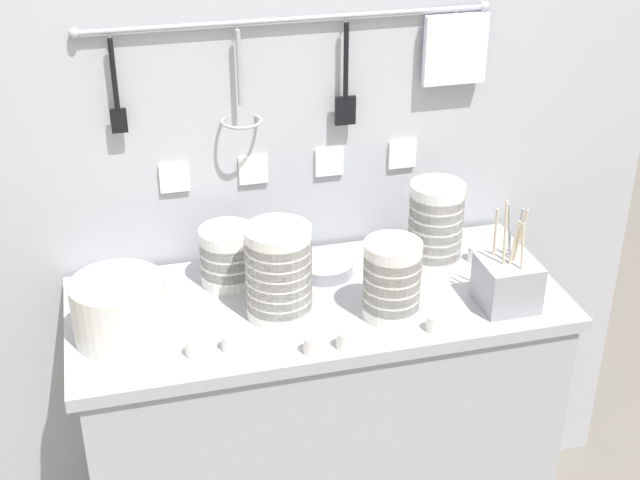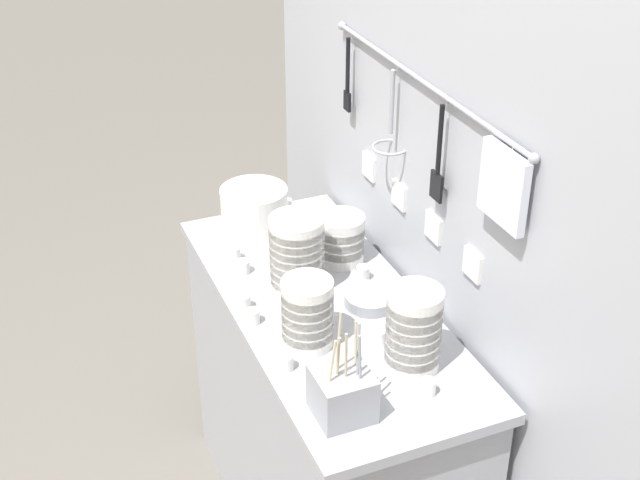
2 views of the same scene
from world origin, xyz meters
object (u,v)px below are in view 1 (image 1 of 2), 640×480
at_px(bowl_stack_back_corner, 279,272).
at_px(plate_stack, 119,309).
at_px(cup_edge_near, 395,268).
at_px(cup_by_caddy, 312,345).
at_px(cup_mid_row, 435,323).
at_px(cup_front_left, 87,302).
at_px(steel_mixing_bowl, 325,267).
at_px(cup_centre, 475,253).
at_px(cup_edge_far, 194,348).
at_px(cup_front_right, 345,340).
at_px(cup_back_right, 275,265).
at_px(cutlery_caddy, 507,282).
at_px(bowl_stack_short_front, 228,256).
at_px(cup_back_left, 230,342).
at_px(bowl_stack_nested_right, 435,224).
at_px(bowl_stack_wide_centre, 392,279).

distance_m(bowl_stack_back_corner, plate_stack, 0.35).
bearing_deg(cup_edge_near, cup_by_caddy, -136.07).
bearing_deg(cup_mid_row, cup_front_left, 159.15).
bearing_deg(steel_mixing_bowl, cup_by_caddy, -109.53).
relative_size(cup_centre, cup_edge_far, 1.00).
distance_m(steel_mixing_bowl, cup_front_left, 0.56).
height_order(cup_front_right, cup_back_right, same).
distance_m(bowl_stack_back_corner, cup_edge_far, 0.25).
distance_m(cutlery_caddy, cup_edge_far, 0.71).
bearing_deg(cup_centre, cup_edge_near, -175.26).
relative_size(cup_edge_near, cup_by_caddy, 1.00).
distance_m(cup_front_left, cup_centre, 0.93).
bearing_deg(bowl_stack_back_corner, cup_mid_row, -25.83).
bearing_deg(bowl_stack_short_front, cup_back_left, -98.89).
distance_m(cup_edge_near, cup_back_right, 0.29).
bearing_deg(cup_by_caddy, cup_front_left, 147.24).
bearing_deg(plate_stack, cup_by_caddy, -23.08).
xyz_separation_m(bowl_stack_back_corner, bowl_stack_short_front, (-0.09, 0.17, -0.04)).
relative_size(bowl_stack_nested_right, cup_front_right, 5.53).
bearing_deg(cup_centre, plate_stack, -172.28).
bearing_deg(steel_mixing_bowl, cup_back_right, 163.94).
distance_m(bowl_stack_nested_right, cup_back_right, 0.40).
height_order(bowl_stack_wide_centre, cup_back_left, bowl_stack_wide_centre).
height_order(plate_stack, cup_by_caddy, plate_stack).
bearing_deg(cup_by_caddy, bowl_stack_nested_right, 37.49).
xyz_separation_m(bowl_stack_wide_centre, cup_front_right, (-0.13, -0.10, -0.07)).
distance_m(bowl_stack_wide_centre, cup_mid_row, 0.13).
bearing_deg(cup_back_left, bowl_stack_short_front, 81.11).
xyz_separation_m(bowl_stack_short_front, cup_back_left, (-0.04, -0.28, -0.05)).
height_order(bowl_stack_wide_centre, plate_stack, bowl_stack_wide_centre).
bearing_deg(bowl_stack_short_front, cup_edge_near, -9.88).
bearing_deg(bowl_stack_wide_centre, cup_back_left, -173.18).
bearing_deg(cup_front_left, cup_mid_row, -20.85).
relative_size(steel_mixing_bowl, cup_front_left, 3.55).
height_order(steel_mixing_bowl, cup_by_caddy, cup_by_caddy).
xyz_separation_m(bowl_stack_wide_centre, cup_centre, (0.28, 0.18, -0.07)).
height_order(bowl_stack_nested_right, steel_mixing_bowl, bowl_stack_nested_right).
height_order(cup_front_left, cup_edge_near, same).
distance_m(bowl_stack_wide_centre, cup_front_left, 0.69).
xyz_separation_m(steel_mixing_bowl, cup_mid_row, (0.17, -0.30, 0.00)).
bearing_deg(cup_edge_near, bowl_stack_wide_centre, -112.07).
xyz_separation_m(cup_back_left, cup_mid_row, (0.44, -0.04, 0.00)).
bearing_deg(bowl_stack_nested_right, cup_edge_near, -164.32).
bearing_deg(plate_stack, cup_edge_near, 8.69).
height_order(cup_edge_near, cup_by_caddy, same).
height_order(cup_edge_far, cup_mid_row, same).
bearing_deg(cup_edge_near, cup_back_right, 163.10).
distance_m(bowl_stack_short_front, cup_edge_far, 0.31).
distance_m(cup_centre, cup_by_caddy, 0.56).
xyz_separation_m(bowl_stack_nested_right, cup_back_left, (-0.54, -0.24, -0.09)).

